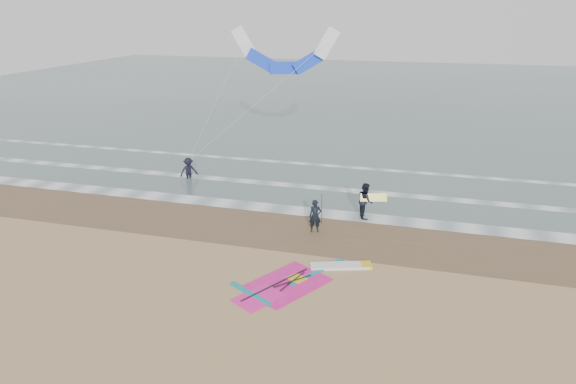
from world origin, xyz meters
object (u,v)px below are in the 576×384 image
(windsurf_rig, at_px, (302,279))
(person_walking, at_px, (365,201))
(surf_kite, at_px, (284,55))
(person_standing, at_px, (315,216))
(person_wading, at_px, (188,166))

(windsurf_rig, xyz_separation_m, person_walking, (1.50, 6.90, 0.87))
(person_walking, height_order, surf_kite, surf_kite)
(person_standing, xyz_separation_m, person_walking, (2.01, 2.35, 0.12))
(person_standing, relative_size, surf_kite, 0.19)
(surf_kite, bearing_deg, windsurf_rig, -71.68)
(person_walking, relative_size, person_wading, 1.07)
(person_standing, relative_size, person_wading, 0.93)
(surf_kite, bearing_deg, person_walking, -51.34)
(windsurf_rig, height_order, person_standing, person_standing)
(person_standing, distance_m, surf_kite, 12.94)
(person_wading, relative_size, surf_kite, 0.20)
(windsurf_rig, bearing_deg, person_walking, 77.74)
(windsurf_rig, relative_size, person_wading, 3.04)
(person_walking, distance_m, surf_kite, 12.02)
(person_standing, bearing_deg, person_wading, 128.90)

